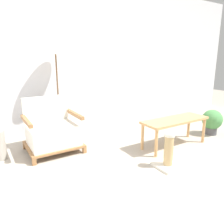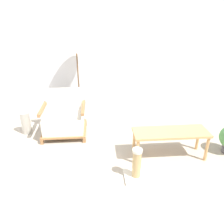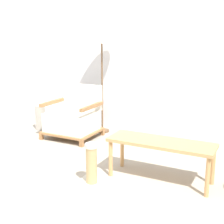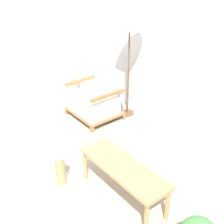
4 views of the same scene
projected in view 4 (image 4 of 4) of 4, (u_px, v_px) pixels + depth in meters
The scene contains 7 objects.
ground_plane at pixel (22, 193), 3.55m from camera, with size 14.00×14.00×0.00m, color #A89E8E.
wall_back at pixel (177, 38), 4.20m from camera, with size 8.00×0.06×2.70m.
armchair at pixel (96, 100), 4.94m from camera, with size 0.76×0.66×0.78m.
floor_lamp at pixel (130, 21), 4.40m from camera, with size 0.43×0.43×1.69m.
coffee_table at pixel (123, 170), 3.31m from camera, with size 1.11×0.38×0.44m.
vase at pixel (76, 89), 5.50m from camera, with size 0.16×0.16×0.41m, color #9E998E.
scratching_post at pixel (61, 175), 3.57m from camera, with size 0.31×0.31×0.45m.
Camera 4 is at (2.71, -0.84, 2.54)m, focal length 50.00 mm.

